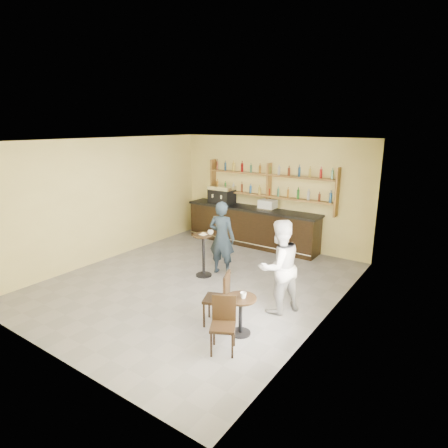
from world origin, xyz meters
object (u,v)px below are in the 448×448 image
Objects in this scene: patron_second at (279,267)px; espresso_machine at (222,195)px; cafe_table at (240,316)px; chair_south at (223,326)px; bar_counter at (251,226)px; pastry_case at (268,205)px; chair_west at (216,298)px; pedestal_table at (204,255)px; man_main at (222,238)px.

espresso_machine is at bearing -104.52° from patron_second.
chair_south is (0.05, -0.60, 0.11)m from cafe_table.
bar_counter is at bearing 87.52° from chair_south.
bar_counter is 8.74× the size of pastry_case.
chair_south is at bearing 20.62° from chair_west.
pedestal_table is 1.04× the size of chair_west.
espresso_machine is 4.94m from patron_second.
pastry_case is at bearing 85.45° from pedestal_table.
bar_counter reaches higher than pedestal_table.
espresso_machine is 0.42× the size of man_main.
patron_second reaches higher than cafe_table.
man_main is at bearing 96.79° from chair_south.
cafe_table is (2.11, -1.69, -0.17)m from pedestal_table.
man_main is at bearing -87.87° from patron_second.
espresso_machine reaches higher than bar_counter.
bar_counter is 4.09× the size of pedestal_table.
cafe_table is at bearing 121.05° from man_main.
espresso_machine is at bearing 96.67° from chair_south.
bar_counter is 6.11× the size of cafe_table.
patron_second is at bearing -40.34° from espresso_machine.
chair_south is (1.90, -2.68, -0.44)m from man_main.
pastry_case is 4.90m from cafe_table.
pastry_case is 0.26× the size of patron_second.
man_main is at bearing 56.23° from pedestal_table.
chair_west is at bearing 174.81° from cafe_table.
patron_second reaches higher than man_main.
espresso_machine is at bearing -178.36° from pastry_case.
man_main is (0.56, -2.35, 0.32)m from bar_counter.
espresso_machine is at bearing 180.00° from bar_counter.
bar_counter is at bearing -114.60° from patron_second.
man_main reaches higher than pedestal_table.
chair_west is at bearing 104.16° from chair_south.
pastry_case is 0.49× the size of chair_west.
pedestal_table is 2.26m from chair_west.
chair_south is (2.46, -5.02, -0.12)m from bar_counter.
patron_second is (1.99, -0.95, 0.02)m from man_main.
man_main is at bearing -169.45° from chair_west.
man_main is at bearing -53.10° from espresso_machine.
pastry_case reaches higher than pedestal_table.
man_main is (0.26, 0.39, 0.38)m from pedestal_table.
pedestal_table is at bearing 45.62° from man_main.
patron_second reaches higher than espresso_machine.
espresso_machine is 0.74× the size of pedestal_table.
espresso_machine is 1.58× the size of pastry_case.
bar_counter is 2.36× the size of man_main.
pastry_case is at bearing 1.83° from espresso_machine.
pedestal_table is 1.50× the size of cafe_table.
man_main is 1.99× the size of chair_south.
chair_south is (0.60, -0.65, -0.05)m from chair_west.
bar_counter is 0.88m from pastry_case.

